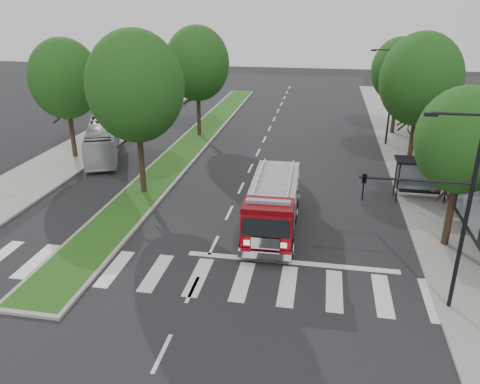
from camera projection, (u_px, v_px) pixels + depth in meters
The scene contains 15 objects.
ground at pixel (214, 245), 23.72m from camera, with size 140.00×140.00×0.00m, color black.
sidewalk_right at pixel (433, 188), 30.77m from camera, with size 5.00×80.00×0.15m, color gray.
sidewalk_left at pixel (56, 165), 35.18m from camera, with size 5.00×80.00×0.15m, color gray.
median at pixel (194, 141), 41.08m from camera, with size 3.00×50.00×0.15m.
bus_shelter at pixel (422, 168), 28.55m from camera, with size 3.20×1.60×2.61m.
tree_right_near at pixel (463, 141), 21.59m from camera, with size 4.40×4.40×8.05m.
tree_right_mid at pixel (421, 80), 32.16m from camera, with size 5.60×5.60×9.72m.
tree_right_far at pixel (400, 70), 41.52m from camera, with size 5.00×5.00×8.73m.
tree_median_near at pixel (135, 87), 27.60m from camera, with size 5.80×5.80×10.16m.
tree_median_far at pixel (197, 64), 40.48m from camera, with size 5.60×5.60×9.72m.
tree_left_mid at pixel (65, 79), 34.62m from camera, with size 5.20×5.20×9.16m.
streetlight_right_near at pixel (444, 201), 17.20m from camera, with size 4.08×0.22×8.00m.
streetlight_right_far at pixel (390, 93), 38.58m from camera, with size 2.11×0.20×8.00m.
fire_engine at pixel (273, 205), 25.07m from camera, with size 2.68×8.30×2.86m.
city_bus at pixel (103, 140), 36.95m from camera, with size 2.20×9.38×2.61m, color silver.
Camera 1 is at (5.00, -20.38, 11.46)m, focal length 35.00 mm.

